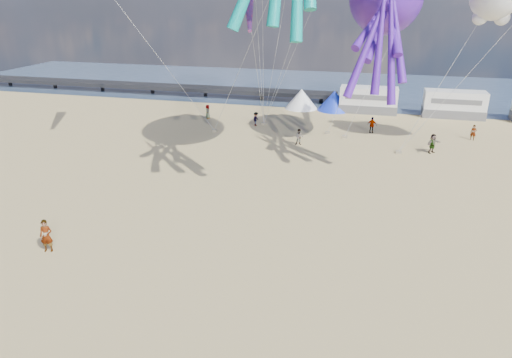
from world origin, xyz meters
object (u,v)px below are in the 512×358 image
object	(u,v)px
beachgoer_5	(473,133)
sandbag_c	(399,152)
standing_person	(46,236)
beachgoer_1	(299,137)
beachgoer_2	(256,119)
sandbag_e	(264,124)
tent_white	(301,99)
windsock_right	(249,14)
motorhome_0	(368,100)
motorhome_1	(454,104)
tent_blue	(334,100)
sandbag_b	(327,133)
beachgoer_4	(433,144)
beachgoer_3	(372,125)
beachgoer_0	(208,111)
sandbag_d	(345,137)
sandbag_a	(214,131)

from	to	relation	value
beachgoer_5	sandbag_c	world-z (taller)	beachgoer_5
standing_person	beachgoer_1	xyz separation A→B (m)	(10.17, 22.27, -0.17)
beachgoer_2	beachgoer_5	size ratio (longest dim) A/B	0.99
sandbag_e	tent_white	bearing A→B (deg)	72.48
standing_person	windsock_right	distance (m)	25.23
motorhome_0	tent_white	distance (m)	8.01
motorhome_1	sandbag_e	world-z (taller)	motorhome_1
tent_blue	sandbag_b	size ratio (longest dim) A/B	8.00
tent_white	beachgoer_4	distance (m)	19.86
sandbag_b	sandbag_c	distance (m)	8.17
tent_white	sandbag_e	xyz separation A→B (m)	(-2.70, -8.55, -1.09)
tent_white	sandbag_e	world-z (taller)	tent_white
tent_white	sandbag_b	bearing A→B (deg)	-67.28
beachgoer_4	beachgoer_5	xyz separation A→B (m)	(4.20, 5.07, -0.13)
beachgoer_3	beachgoer_2	bearing A→B (deg)	10.99
tent_blue	beachgoer_0	size ratio (longest dim) A/B	2.60
sandbag_c	beachgoer_5	bearing A→B (deg)	40.00
standing_person	windsock_right	bearing A→B (deg)	60.11
motorhome_0	sandbag_d	world-z (taller)	motorhome_0
beachgoer_3	sandbag_a	xyz separation A→B (m)	(-15.63, -3.42, -0.72)
sandbag_b	beachgoer_4	bearing A→B (deg)	-21.31
beachgoer_3	sandbag_e	xyz separation A→B (m)	(-11.35, 0.49, -0.72)
beachgoer_0	beachgoer_5	world-z (taller)	beachgoer_0
beachgoer_2	sandbag_e	xyz separation A→B (m)	(0.71, 0.65, -0.63)
beachgoer_3	sandbag_d	size ratio (longest dim) A/B	3.34
motorhome_0	sandbag_a	distance (m)	19.53
motorhome_1	beachgoer_0	world-z (taller)	motorhome_1
windsock_right	sandbag_d	bearing A→B (deg)	4.99
beachgoer_1	sandbag_e	size ratio (longest dim) A/B	3.04
beachgoer_2	sandbag_a	xyz separation A→B (m)	(-3.57, -3.26, -0.63)
sandbag_a	beachgoer_1	bearing A→B (deg)	-14.02
standing_person	sandbag_e	bearing A→B (deg)	63.20
beachgoer_2	beachgoer_4	xyz separation A→B (m)	(17.35, -4.94, 0.13)
beachgoer_5	windsock_right	xyz separation A→B (m)	(-20.73, -5.65, 10.70)
beachgoer_0	sandbag_d	size ratio (longest dim) A/B	3.08
motorhome_1	beachgoer_2	bearing A→B (deg)	-156.26
motorhome_0	windsock_right	distance (m)	20.68
motorhome_0	beachgoer_2	size ratio (longest dim) A/B	4.46
beachgoer_3	beachgoer_0	bearing A→B (deg)	5.08
motorhome_0	sandbag_c	size ratio (longest dim) A/B	13.20
beachgoer_0	beachgoer_2	bearing A→B (deg)	-129.42
standing_person	sandbag_b	world-z (taller)	standing_person
beachgoer_4	sandbag_a	world-z (taller)	beachgoer_4
beachgoer_5	sandbag_c	distance (m)	9.19
standing_person	sandbag_e	world-z (taller)	standing_person
tent_blue	standing_person	world-z (taller)	tent_blue
sandbag_b	tent_white	bearing A→B (deg)	112.72
beachgoer_5	sandbag_e	bearing A→B (deg)	-160.69
sandbag_c	sandbag_e	distance (m)	15.24
motorhome_1	beachgoer_3	xyz separation A→B (m)	(-8.85, -9.03, -0.67)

